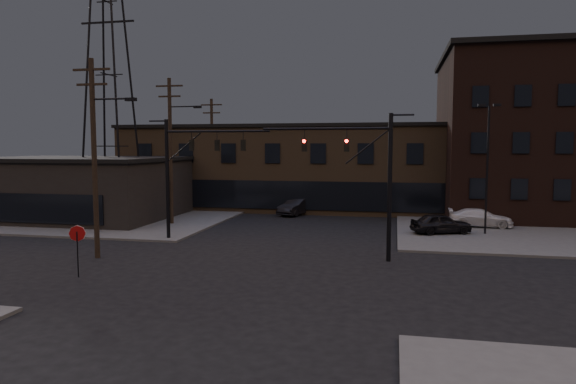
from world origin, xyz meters
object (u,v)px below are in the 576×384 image
(stop_sign, at_px, (77,239))
(parked_car_lot_a, at_px, (441,223))
(car_crossing, at_px, (297,207))
(parked_car_lot_b, at_px, (480,218))
(traffic_signal_far, at_px, (185,165))
(traffic_signal_near, at_px, (368,171))

(stop_sign, bearing_deg, parked_car_lot_a, 40.70)
(car_crossing, bearing_deg, stop_sign, -83.04)
(parked_car_lot_b, bearing_deg, traffic_signal_far, 118.30)
(traffic_signal_far, height_order, parked_car_lot_b, traffic_signal_far)
(traffic_signal_far, distance_m, car_crossing, 15.45)
(traffic_signal_far, xyz_separation_m, stop_sign, (-1.28, -9.99, -3.17))
(traffic_signal_far, relative_size, stop_sign, 3.23)
(traffic_signal_far, bearing_deg, car_crossing, 71.12)
(traffic_signal_far, relative_size, parked_car_lot_a, 1.92)
(stop_sign, distance_m, parked_car_lot_b, 28.60)
(traffic_signal_near, relative_size, parked_car_lot_a, 1.92)
(parked_car_lot_a, distance_m, parked_car_lot_b, 4.92)
(traffic_signal_near, distance_m, traffic_signal_far, 12.57)
(stop_sign, relative_size, parked_car_lot_a, 0.60)
(traffic_signal_near, distance_m, car_crossing, 19.45)
(car_crossing, bearing_deg, traffic_signal_near, -46.33)
(traffic_signal_near, height_order, parked_car_lot_a, traffic_signal_near)
(stop_sign, bearing_deg, car_crossing, 75.79)
(parked_car_lot_a, bearing_deg, stop_sign, 109.84)
(stop_sign, relative_size, parked_car_lot_b, 0.53)
(traffic_signal_near, relative_size, car_crossing, 1.74)
(traffic_signal_near, relative_size, traffic_signal_far, 1.00)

